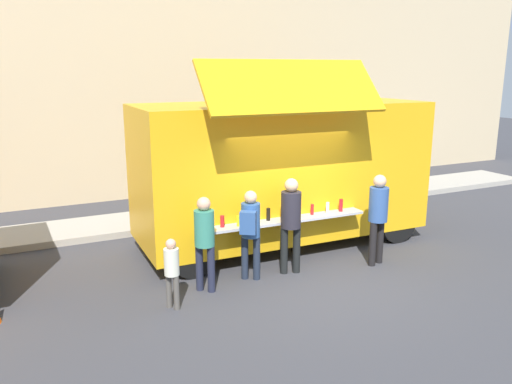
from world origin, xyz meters
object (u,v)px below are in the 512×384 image
object	(u,v)px
customer_extra_browsing	(378,211)
child_near_queue	(172,267)
trash_bin	(375,181)
customer_mid_with_backpack	(250,226)
customer_rear_waiting	(204,236)
food_truck_main	(283,169)
customer_front_ordering	(291,217)

from	to	relation	value
customer_extra_browsing	child_near_queue	bearing A→B (deg)	75.91
trash_bin	customer_extra_browsing	xyz separation A→B (m)	(-3.31, -4.17, 0.56)
trash_bin	child_near_queue	bearing A→B (deg)	-149.75
customer_mid_with_backpack	customer_rear_waiting	world-z (taller)	customer_rear_waiting
food_truck_main	customer_extra_browsing	size ratio (longest dim) A/B	3.44
trash_bin	customer_extra_browsing	world-z (taller)	customer_extra_browsing
food_truck_main	customer_rear_waiting	distance (m)	2.89
customer_front_ordering	customer_extra_browsing	world-z (taller)	customer_front_ordering
trash_bin	customer_rear_waiting	world-z (taller)	customer_rear_waiting
food_truck_main	child_near_queue	xyz separation A→B (m)	(-3.02, -1.97, -0.95)
customer_front_ordering	customer_rear_waiting	bearing A→B (deg)	108.22
customer_mid_with_backpack	trash_bin	bearing A→B (deg)	-22.02
trash_bin	customer_front_ordering	distance (m)	6.32
food_truck_main	customer_extra_browsing	world-z (taller)	food_truck_main
customer_extra_browsing	customer_rear_waiting	bearing A→B (deg)	69.50
food_truck_main	trash_bin	bearing A→B (deg)	29.13
food_truck_main	customer_mid_with_backpack	size ratio (longest dim) A/B	3.72
food_truck_main	customer_rear_waiting	world-z (taller)	food_truck_main
customer_mid_with_backpack	customer_extra_browsing	bearing A→B (deg)	-63.54
trash_bin	customer_rear_waiting	distance (m)	7.74
customer_mid_with_backpack	customer_extra_browsing	distance (m)	2.52
trash_bin	child_near_queue	distance (m)	8.53
food_truck_main	trash_bin	distance (m)	5.06
customer_mid_with_backpack	child_near_queue	world-z (taller)	customer_mid_with_backpack
customer_front_ordering	customer_mid_with_backpack	size ratio (longest dim) A/B	1.10
customer_front_ordering	child_near_queue	size ratio (longest dim) A/B	1.55
child_near_queue	trash_bin	bearing A→B (deg)	-3.24
customer_mid_with_backpack	child_near_queue	size ratio (longest dim) A/B	1.42
food_truck_main	trash_bin	size ratio (longest dim) A/B	6.14
trash_bin	food_truck_main	bearing A→B (deg)	-151.89
food_truck_main	trash_bin	world-z (taller)	food_truck_main
food_truck_main	customer_front_ordering	distance (m)	1.74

